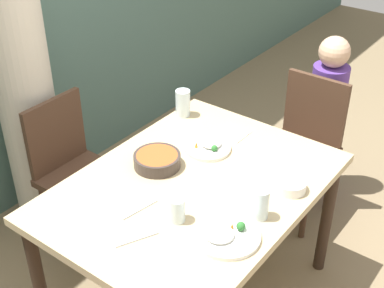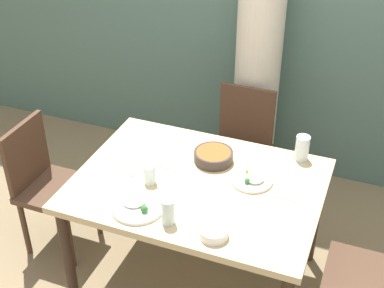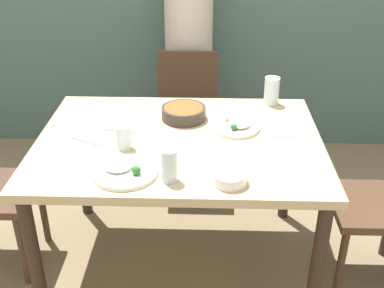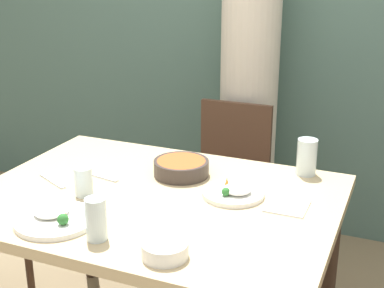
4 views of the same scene
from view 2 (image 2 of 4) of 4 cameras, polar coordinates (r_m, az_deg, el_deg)
The scene contains 16 objects.
ground_plane at distance 3.37m, azimuth 0.57°, elevation -14.19°, with size 10.00×10.00×0.00m, color #847051.
dining_table at distance 2.92m, azimuth 0.64°, elevation -5.34°, with size 1.31×0.97×0.74m.
chair_adult_spot at distance 3.66m, azimuth 5.19°, elevation -0.17°, with size 0.40×0.40×0.86m.
chair_child_spot at distance 2.88m, azimuth 19.39°, elevation -13.18°, with size 0.40×0.40×0.86m.
chair_empty_left at distance 3.43m, azimuth -15.21°, elevation -3.94°, with size 0.40×0.40×0.86m.
person_adult at distance 3.78m, azimuth 6.92°, elevation 6.68°, with size 0.31×0.31×1.73m.
bowl_curry at distance 3.01m, azimuth 2.31°, elevation -1.29°, with size 0.22×0.22×0.06m.
plate_rice_adult at distance 2.88m, azimuth 6.44°, elevation -3.78°, with size 0.23×0.23×0.05m.
plate_rice_child at distance 2.70m, azimuth -5.87°, elevation -6.59°, with size 0.27×0.27×0.06m.
bowl_rice_small at distance 2.53m, azimuth 2.35°, elevation -9.39°, with size 0.14×0.14×0.05m.
glass_water_tall at distance 2.57m, azimuth -2.58°, elevation -7.21°, with size 0.06×0.06×0.14m.
glass_water_short at distance 3.07m, azimuth 11.67°, elevation -0.41°, with size 0.08×0.08×0.15m.
glass_water_center at distance 2.84m, azimuth -4.55°, elevation -3.24°, with size 0.06×0.06×0.11m.
napkin_folded at distance 2.85m, azimuth 10.22°, elevation -4.97°, with size 0.14×0.14×0.01m.
fork_steel at distance 3.01m, azimuth -3.85°, elevation -2.09°, with size 0.18×0.05×0.01m.
spoon_steel at distance 2.98m, azimuth -7.26°, elevation -2.64°, with size 0.17×0.10×0.01m.
Camera 2 is at (0.80, -2.15, 2.47)m, focal length 50.00 mm.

